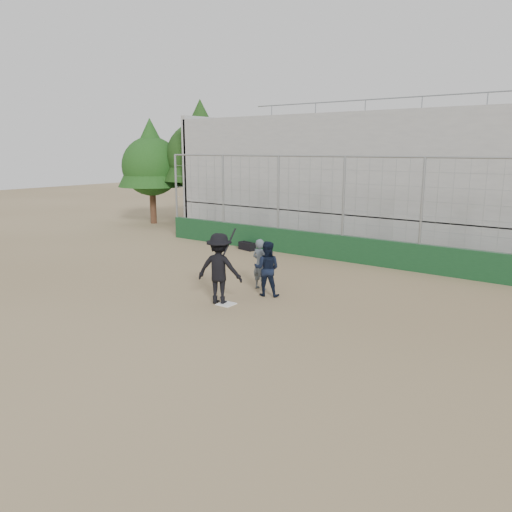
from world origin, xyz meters
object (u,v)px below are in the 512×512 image
Objects in this scene: umpire at (260,267)px; catcher_crouched at (267,278)px; batter_at_plate at (219,269)px; equipment_bag at (247,246)px.

catcher_crouched is at bearing 146.40° from umpire.
umpire is at bearing 140.83° from catcher_crouched.
batter_at_plate is 1.86m from umpire.
catcher_crouched is 1.33× the size of equipment_bag.
batter_at_plate reaches higher than equipment_bag.
catcher_crouched is at bearing -47.59° from equipment_bag.
umpire reaches higher than equipment_bag.
umpire is at bearing 87.79° from batter_at_plate.
batter_at_plate is 1.49× the size of umpire.
umpire is (-0.60, 0.49, 0.16)m from catcher_crouched.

